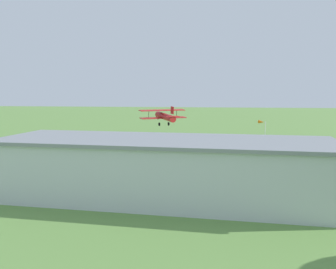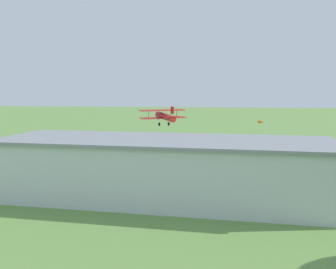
{
  "view_description": "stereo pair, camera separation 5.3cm",
  "coord_description": "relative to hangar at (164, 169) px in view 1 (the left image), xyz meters",
  "views": [
    {
      "loc": [
        -2.43,
        68.9,
        10.87
      ],
      "look_at": [
        5.82,
        13.73,
        4.27
      ],
      "focal_mm": 37.7,
      "sensor_mm": 36.0,
      "label": 1
    },
    {
      "loc": [
        -2.48,
        68.9,
        10.87
      ],
      "look_at": [
        5.82,
        13.73,
        4.27
      ],
      "focal_mm": 37.7,
      "sensor_mm": 36.0,
      "label": 2
    }
  ],
  "objects": [
    {
      "name": "car_black",
      "position": [
        24.58,
        -11.43,
        -2.28
      ],
      "size": [
        2.15,
        4.1,
        1.64
      ],
      "color": "black",
      "rests_on": "ground_plane"
    },
    {
      "name": "ground_plane",
      "position": [
        -3.21,
        -33.71,
        -3.12
      ],
      "size": [
        400.0,
        400.0,
        0.0
      ],
      "primitive_type": "plane",
      "color": "#608C42"
    },
    {
      "name": "person_beside_truck",
      "position": [
        -14.24,
        -17.53,
        -2.29
      ],
      "size": [
        0.4,
        0.4,
        1.67
      ],
      "color": "#B23333",
      "rests_on": "ground_plane"
    },
    {
      "name": "windsock",
      "position": [
        -13.14,
        -30.6,
        2.08
      ],
      "size": [
        1.38,
        1.41,
        5.91
      ],
      "color": "silver",
      "rests_on": "ground_plane"
    },
    {
      "name": "biplane",
      "position": [
        4.53,
        -28.47,
        3.54
      ],
      "size": [
        8.53,
        7.76,
        3.7
      ],
      "color": "#B21E1E"
    },
    {
      "name": "person_at_fence_line",
      "position": [
        -7.21,
        -17.56,
        -2.37
      ],
      "size": [
        0.41,
        0.41,
        1.53
      ],
      "color": "beige",
      "rests_on": "ground_plane"
    },
    {
      "name": "person_by_parked_cars",
      "position": [
        -11.39,
        -15.3,
        -2.31
      ],
      "size": [
        0.46,
        0.46,
        1.64
      ],
      "color": "#33723F",
      "rests_on": "ground_plane"
    },
    {
      "name": "car_green",
      "position": [
        16.88,
        -12.85,
        -2.32
      ],
      "size": [
        2.18,
        4.45,
        1.52
      ],
      "color": "#1E6B38",
      "rests_on": "ground_plane"
    },
    {
      "name": "person_crossing_taxiway",
      "position": [
        -11.77,
        -14.16,
        -2.32
      ],
      "size": [
        0.4,
        0.4,
        1.62
      ],
      "color": "#33723F",
      "rests_on": "ground_plane"
    },
    {
      "name": "hangar",
      "position": [
        0.0,
        0.0,
        0.0
      ],
      "size": [
        34.85,
        12.76,
        6.22
      ],
      "color": "silver",
      "rests_on": "ground_plane"
    },
    {
      "name": "person_watching_takeoff",
      "position": [
        -16.47,
        -13.9,
        -2.23
      ],
      "size": [
        0.53,
        0.53,
        1.78
      ],
      "color": "#3F3F47",
      "rests_on": "ground_plane"
    }
  ]
}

